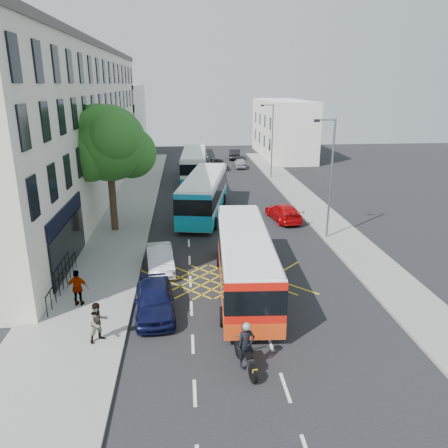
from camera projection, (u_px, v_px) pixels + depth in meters
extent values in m
plane|color=black|center=(269.00, 340.00, 18.27)|extent=(120.00, 120.00, 0.00)
cube|color=gray|center=(115.00, 230.00, 31.73)|extent=(5.00, 70.00, 0.15)
cube|color=gray|center=(329.00, 224.00, 33.11)|extent=(3.00, 70.00, 0.15)
cube|color=beige|center=(62.00, 128.00, 38.29)|extent=(8.00, 45.00, 13.00)
cube|color=#59544C|center=(53.00, 45.00, 36.22)|extent=(8.30, 45.00, 0.50)
cube|color=black|center=(65.00, 214.00, 23.95)|extent=(0.12, 7.00, 0.90)
cube|color=black|center=(69.00, 245.00, 24.50)|extent=(0.12, 7.00, 2.60)
cube|color=silver|center=(115.00, 119.00, 67.66)|extent=(8.00, 20.00, 10.00)
cube|color=silver|center=(282.00, 128.00, 63.48)|extent=(6.00, 18.00, 8.00)
cylinder|color=#382619|center=(113.00, 200.00, 31.03)|extent=(0.50, 0.50, 4.40)
sphere|color=#2A5B1A|center=(108.00, 143.00, 29.81)|extent=(5.20, 5.20, 5.20)
sphere|color=#2A5B1A|center=(131.00, 153.00, 30.93)|extent=(3.60, 3.60, 3.60)
sphere|color=#2A5B1A|center=(89.00, 154.00, 29.32)|extent=(3.80, 3.80, 3.80)
sphere|color=#2A5B1A|center=(114.00, 136.00, 28.44)|extent=(3.40, 3.40, 3.40)
sphere|color=#2A5B1A|center=(98.00, 127.00, 30.47)|extent=(3.20, 3.20, 3.20)
cylinder|color=slate|center=(331.00, 180.00, 28.91)|extent=(0.14, 0.14, 8.00)
cylinder|color=slate|center=(326.00, 120.00, 27.66)|extent=(1.20, 0.10, 0.10)
cube|color=black|center=(317.00, 121.00, 27.62)|extent=(0.35, 0.15, 0.18)
cylinder|color=slate|center=(272.00, 142.00, 47.86)|extent=(0.14, 0.14, 8.00)
cylinder|color=slate|center=(268.00, 105.00, 46.62)|extent=(1.20, 0.10, 0.10)
cube|color=black|center=(262.00, 106.00, 46.58)|extent=(0.35, 0.15, 0.18)
cube|color=silver|center=(245.00, 259.00, 22.37)|extent=(3.04, 10.94, 2.61)
cube|color=silver|center=(245.00, 234.00, 21.96)|extent=(2.83, 10.71, 0.12)
cube|color=black|center=(245.00, 253.00, 22.26)|extent=(3.10, 11.00, 1.08)
cube|color=red|center=(244.00, 275.00, 22.65)|extent=(3.09, 10.99, 0.74)
cube|color=red|center=(256.00, 311.00, 17.25)|extent=(2.50, 0.24, 2.46)
cube|color=#FF0C0C|center=(231.00, 327.00, 17.42)|extent=(0.25, 0.07, 0.25)
cube|color=#FF0C0C|center=(279.00, 326.00, 17.49)|extent=(0.25, 0.07, 0.25)
cylinder|color=black|center=(219.00, 259.00, 25.51)|extent=(0.32, 0.90, 0.89)
cylinder|color=black|center=(261.00, 259.00, 25.59)|extent=(0.32, 0.90, 0.89)
cylinder|color=black|center=(223.00, 317.00, 19.24)|extent=(0.32, 0.90, 0.89)
cylinder|color=black|center=(278.00, 316.00, 19.33)|extent=(0.32, 0.90, 0.89)
cube|color=silver|center=(204.00, 193.00, 35.34)|extent=(4.66, 11.79, 2.77)
cube|color=silver|center=(204.00, 176.00, 34.90)|extent=(4.42, 11.52, 0.13)
cube|color=black|center=(204.00, 189.00, 35.22)|extent=(4.73, 11.86, 1.15)
cube|color=#0D98A5|center=(204.00, 205.00, 35.64)|extent=(4.72, 11.85, 0.78)
cube|color=#0E89B0|center=(193.00, 213.00, 29.91)|extent=(2.63, 0.58, 2.61)
cube|color=#FF0C0C|center=(178.00, 223.00, 30.22)|extent=(0.26, 0.10, 0.25)
cube|color=#FF0C0C|center=(208.00, 224.00, 30.04)|extent=(0.26, 0.10, 0.25)
cylinder|color=black|center=(195.00, 199.00, 38.82)|extent=(0.46, 0.98, 0.94)
cylinder|color=black|center=(224.00, 199.00, 38.59)|extent=(0.46, 0.98, 0.94)
cylinder|color=black|center=(180.00, 222.00, 32.19)|extent=(0.46, 0.98, 0.94)
cylinder|color=black|center=(215.00, 223.00, 31.95)|extent=(0.46, 0.98, 0.94)
cube|color=silver|center=(194.00, 164.00, 48.58)|extent=(3.10, 11.24, 2.68)
cube|color=silver|center=(194.00, 152.00, 48.15)|extent=(2.88, 11.00, 0.12)
cube|color=black|center=(194.00, 161.00, 48.47)|extent=(3.16, 11.30, 1.11)
cube|color=#0E7CAF|center=(194.00, 172.00, 48.87)|extent=(3.15, 11.29, 0.76)
cube|color=white|center=(193.00, 174.00, 43.31)|extent=(2.57, 0.23, 2.53)
cube|color=#FF0C0C|center=(183.00, 181.00, 43.48)|extent=(0.25, 0.07, 0.25)
cube|color=#FF0C0C|center=(203.00, 180.00, 43.56)|extent=(0.25, 0.07, 0.25)
cylinder|color=black|center=(184.00, 170.00, 51.80)|extent=(0.33, 0.92, 0.91)
cylinder|color=black|center=(206.00, 170.00, 51.89)|extent=(0.33, 0.92, 0.91)
cylinder|color=black|center=(181.00, 182.00, 45.36)|extent=(0.33, 0.92, 0.91)
cylinder|color=black|center=(206.00, 182.00, 45.45)|extent=(0.33, 0.92, 0.91)
cylinder|color=black|center=(253.00, 374.00, 15.62)|extent=(0.26, 0.68, 0.67)
cylinder|color=black|center=(239.00, 349.00, 17.05)|extent=(0.26, 0.68, 0.67)
cube|color=black|center=(246.00, 354.00, 16.24)|extent=(0.49, 1.28, 0.23)
cube|color=black|center=(243.00, 346.00, 16.42)|extent=(0.39, 0.52, 0.21)
cube|color=black|center=(248.00, 355.00, 15.96)|extent=(0.38, 0.57, 0.10)
cylinder|color=slate|center=(239.00, 341.00, 16.88)|extent=(0.16, 0.46, 0.88)
cylinder|color=slate|center=(241.00, 335.00, 16.62)|extent=(0.62, 0.17, 0.04)
cube|color=gold|center=(255.00, 371.00, 15.38)|extent=(0.19, 0.06, 0.14)
imported|color=black|center=(246.00, 345.00, 16.06)|extent=(0.74, 0.56, 1.81)
sphere|color=#99999E|center=(247.00, 327.00, 15.82)|extent=(0.31, 0.31, 0.31)
imported|color=#0D1034|center=(154.00, 299.00, 20.16)|extent=(2.14, 4.56, 1.51)
imported|color=#B7B8BF|center=(160.00, 259.00, 25.02)|extent=(1.89, 4.23, 1.35)
imported|color=#BF080A|center=(283.00, 212.00, 34.11)|extent=(2.45, 4.74, 1.31)
imported|color=#46484E|center=(217.00, 164.00, 54.72)|extent=(2.39, 4.75, 1.29)
imported|color=#A4A5AB|center=(240.00, 163.00, 55.45)|extent=(1.46, 3.54, 1.20)
imported|color=black|center=(235.00, 154.00, 61.94)|extent=(1.98, 4.48, 1.43)
imported|color=gray|center=(98.00, 322.00, 17.71)|extent=(1.05, 1.01, 1.71)
imported|color=gray|center=(78.00, 288.00, 20.60)|extent=(1.10, 0.58, 1.78)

